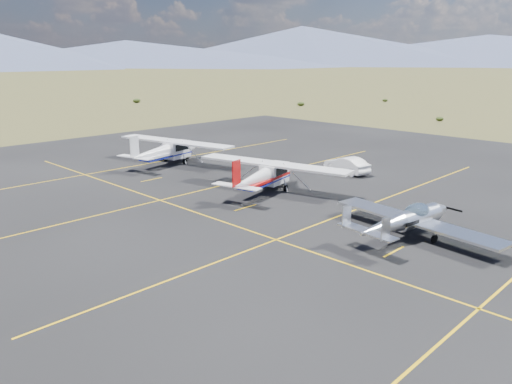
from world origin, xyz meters
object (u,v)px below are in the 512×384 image
aircraft_low_wing (408,220)px  sedan (347,165)px  aircraft_cessna (265,175)px  aircraft_plain (166,150)px

aircraft_low_wing → sedan: 15.85m
aircraft_cessna → aircraft_plain: 13.15m
sedan → aircraft_low_wing: bearing=57.6°
aircraft_low_wing → aircraft_cessna: aircraft_cessna is taller
aircraft_cessna → sedan: (9.57, -0.61, -0.66)m
aircraft_low_wing → aircraft_plain: 25.36m
sedan → aircraft_plain: bearing=-46.1°
aircraft_cessna → aircraft_plain: size_ratio=0.97×
aircraft_low_wing → aircraft_plain: size_ratio=0.83×
aircraft_cessna → aircraft_plain: aircraft_plain is taller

